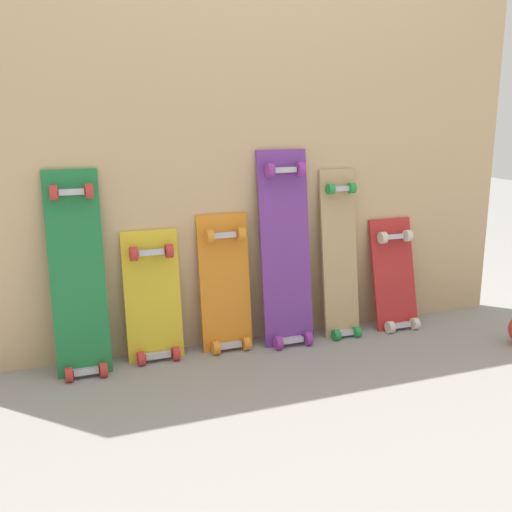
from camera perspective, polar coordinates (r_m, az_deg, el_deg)
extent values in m
plane|color=gray|center=(2.80, -0.51, -8.13)|extent=(12.00, 12.00, 0.00)
cube|color=tan|center=(2.67, -1.09, 11.51)|extent=(2.69, 0.04, 1.88)
cube|color=#1E7238|center=(2.50, -16.39, -2.37)|extent=(0.21, 0.16, 0.88)
cube|color=#B7B7BF|center=(2.54, -15.70, -10.40)|extent=(0.10, 0.04, 0.03)
cube|color=#B7B7BF|center=(2.47, -17.01, 5.77)|extent=(0.10, 0.04, 0.03)
cylinder|color=red|center=(2.52, -17.19, -10.63)|extent=(0.03, 0.06, 0.06)
cylinder|color=red|center=(2.53, -14.16, -10.34)|extent=(0.03, 0.06, 0.06)
cylinder|color=red|center=(2.45, -18.53, 5.67)|extent=(0.03, 0.06, 0.06)
cylinder|color=red|center=(2.46, -15.44, 5.91)|extent=(0.03, 0.06, 0.06)
cube|color=gold|center=(2.61, -9.65, -4.39)|extent=(0.24, 0.10, 0.62)
cube|color=#B7B7BF|center=(2.63, -9.22, -9.19)|extent=(0.11, 0.04, 0.03)
cube|color=#B7B7BF|center=(2.56, -9.88, 0.37)|extent=(0.11, 0.04, 0.03)
cylinder|color=red|center=(2.60, -10.76, -9.46)|extent=(0.03, 0.06, 0.06)
cylinder|color=red|center=(2.63, -7.54, -9.09)|extent=(0.03, 0.06, 0.06)
cylinder|color=red|center=(2.53, -11.45, 0.21)|extent=(0.03, 0.06, 0.06)
cylinder|color=red|center=(2.55, -8.18, 0.48)|extent=(0.03, 0.06, 0.06)
cube|color=orange|center=(2.68, -2.92, -3.19)|extent=(0.23, 0.10, 0.66)
cube|color=#B7B7BF|center=(2.70, -2.47, -8.36)|extent=(0.10, 0.04, 0.03)
cube|color=#B7B7BF|center=(2.62, -3.03, 1.99)|extent=(0.10, 0.04, 0.03)
cylinder|color=orange|center=(2.67, -3.81, -8.64)|extent=(0.03, 0.06, 0.06)
cylinder|color=orange|center=(2.71, -0.92, -8.25)|extent=(0.03, 0.06, 0.06)
cylinder|color=orange|center=(2.59, -4.41, 1.85)|extent=(0.03, 0.06, 0.06)
cylinder|color=orange|center=(2.63, -1.45, 2.08)|extent=(0.03, 0.06, 0.06)
cube|color=#6B338C|center=(2.72, 2.79, 0.02)|extent=(0.23, 0.15, 0.93)
cube|color=#B7B7BF|center=(2.76, 3.37, -7.89)|extent=(0.11, 0.04, 0.03)
cube|color=#B7B7BF|center=(2.68, 2.63, 8.09)|extent=(0.11, 0.04, 0.03)
cylinder|color=purple|center=(2.72, 2.11, -8.18)|extent=(0.03, 0.06, 0.06)
cylinder|color=purple|center=(2.77, 4.90, -7.76)|extent=(0.03, 0.06, 0.06)
cylinder|color=purple|center=(2.64, 1.32, 8.07)|extent=(0.03, 0.06, 0.06)
cylinder|color=purple|center=(2.69, 4.21, 8.15)|extent=(0.03, 0.06, 0.06)
cube|color=tan|center=(2.85, 7.86, -0.47)|extent=(0.18, 0.14, 0.84)
cube|color=#B7B7BF|center=(2.89, 8.36, -7.15)|extent=(0.08, 0.04, 0.03)
cube|color=#B7B7BF|center=(2.81, 7.84, 6.30)|extent=(0.08, 0.04, 0.03)
cylinder|color=#268C3F|center=(2.85, 7.57, -7.37)|extent=(0.03, 0.05, 0.05)
cylinder|color=#268C3F|center=(2.90, 9.48, -7.06)|extent=(0.03, 0.05, 0.05)
cylinder|color=#268C3F|center=(2.77, 7.02, 6.27)|extent=(0.03, 0.05, 0.05)
cylinder|color=#268C3F|center=(2.82, 8.99, 6.34)|extent=(0.03, 0.05, 0.05)
cube|color=#B22626|center=(3.03, 12.85, -2.30)|extent=(0.23, 0.16, 0.59)
cube|color=#B7B7BF|center=(3.03, 13.44, -6.35)|extent=(0.10, 0.04, 0.03)
cube|color=#B7B7BF|center=(3.00, 12.79, 1.77)|extent=(0.10, 0.04, 0.03)
cylinder|color=beige|center=(2.98, 12.51, -6.56)|extent=(0.03, 0.06, 0.06)
cylinder|color=beige|center=(3.05, 14.72, -6.18)|extent=(0.03, 0.06, 0.06)
cylinder|color=beige|center=(2.95, 11.83, 1.69)|extent=(0.03, 0.06, 0.06)
cylinder|color=beige|center=(3.02, 14.07, 1.87)|extent=(0.03, 0.06, 0.06)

